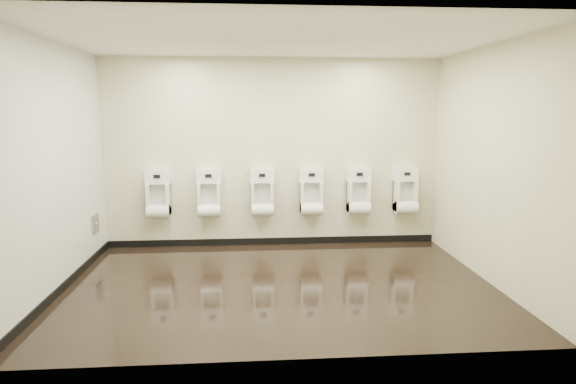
% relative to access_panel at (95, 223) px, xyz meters
% --- Properties ---
extents(ground, '(5.00, 3.50, 0.00)m').
position_rel_access_panel_xyz_m(ground, '(2.48, -1.20, -0.50)').
color(ground, black).
rests_on(ground, ground).
extents(ceiling, '(5.00, 3.50, 0.00)m').
position_rel_access_panel_xyz_m(ceiling, '(2.48, -1.20, 2.30)').
color(ceiling, silver).
extents(back_wall, '(5.00, 0.02, 2.80)m').
position_rel_access_panel_xyz_m(back_wall, '(2.48, 0.55, 0.90)').
color(back_wall, beige).
rests_on(back_wall, ground).
extents(front_wall, '(5.00, 0.02, 2.80)m').
position_rel_access_panel_xyz_m(front_wall, '(2.48, -2.95, 0.90)').
color(front_wall, beige).
rests_on(front_wall, ground).
extents(left_wall, '(0.02, 3.50, 2.80)m').
position_rel_access_panel_xyz_m(left_wall, '(-0.02, -1.20, 0.90)').
color(left_wall, beige).
rests_on(left_wall, ground).
extents(right_wall, '(0.02, 3.50, 2.80)m').
position_rel_access_panel_xyz_m(right_wall, '(4.98, -1.20, 0.90)').
color(right_wall, beige).
rests_on(right_wall, ground).
extents(tile_overlay_left, '(0.01, 3.50, 2.80)m').
position_rel_access_panel_xyz_m(tile_overlay_left, '(-0.01, -1.20, 0.90)').
color(tile_overlay_left, silver).
rests_on(tile_overlay_left, ground).
extents(skirting_back, '(5.00, 0.02, 0.10)m').
position_rel_access_panel_xyz_m(skirting_back, '(2.48, 0.54, -0.45)').
color(skirting_back, black).
rests_on(skirting_back, ground).
extents(skirting_left, '(0.02, 3.50, 0.10)m').
position_rel_access_panel_xyz_m(skirting_left, '(-0.01, -1.20, -0.45)').
color(skirting_left, black).
rests_on(skirting_left, ground).
extents(access_panel, '(0.04, 0.25, 0.25)m').
position_rel_access_panel_xyz_m(access_panel, '(0.00, 0.00, 0.00)').
color(access_panel, '#9E9EA3').
rests_on(access_panel, left_wall).
extents(urinal_0, '(0.37, 0.28, 0.69)m').
position_rel_access_panel_xyz_m(urinal_0, '(0.79, 0.43, 0.28)').
color(urinal_0, white).
rests_on(urinal_0, back_wall).
extents(urinal_1, '(0.37, 0.28, 0.69)m').
position_rel_access_panel_xyz_m(urinal_1, '(1.53, 0.43, 0.28)').
color(urinal_1, white).
rests_on(urinal_1, back_wall).
extents(urinal_2, '(0.37, 0.28, 0.69)m').
position_rel_access_panel_xyz_m(urinal_2, '(2.31, 0.43, 0.28)').
color(urinal_2, white).
rests_on(urinal_2, back_wall).
extents(urinal_3, '(0.37, 0.28, 0.69)m').
position_rel_access_panel_xyz_m(urinal_3, '(3.05, 0.43, 0.28)').
color(urinal_3, white).
rests_on(urinal_3, back_wall).
extents(urinal_4, '(0.37, 0.28, 0.69)m').
position_rel_access_panel_xyz_m(urinal_4, '(3.77, 0.43, 0.28)').
color(urinal_4, white).
rests_on(urinal_4, back_wall).
extents(urinal_5, '(0.37, 0.28, 0.69)m').
position_rel_access_panel_xyz_m(urinal_5, '(4.49, 0.43, 0.28)').
color(urinal_5, white).
rests_on(urinal_5, back_wall).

